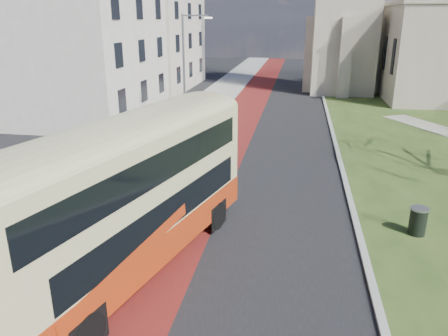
# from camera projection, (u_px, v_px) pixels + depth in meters

# --- Properties ---
(ground) EXTENTS (160.00, 160.00, 0.00)m
(ground) POSITION_uv_depth(u_px,v_px,m) (182.00, 267.00, 14.56)
(ground) COLOR black
(ground) RESTS_ON ground
(road_carriageway) EXTENTS (9.00, 120.00, 0.01)m
(road_carriageway) POSITION_uv_depth(u_px,v_px,m) (269.00, 128.00, 32.96)
(road_carriageway) COLOR black
(road_carriageway) RESTS_ON ground
(bus_lane) EXTENTS (3.40, 120.00, 0.01)m
(bus_lane) POSITION_uv_depth(u_px,v_px,m) (234.00, 126.00, 33.39)
(bus_lane) COLOR #591414
(bus_lane) RESTS_ON ground
(pavement_west) EXTENTS (4.00, 120.00, 0.12)m
(pavement_west) POSITION_uv_depth(u_px,v_px,m) (186.00, 124.00, 33.97)
(pavement_west) COLOR gray
(pavement_west) RESTS_ON ground
(kerb_west) EXTENTS (0.25, 120.00, 0.13)m
(kerb_west) POSITION_uv_depth(u_px,v_px,m) (211.00, 125.00, 33.65)
(kerb_west) COLOR #999993
(kerb_west) RESTS_ON ground
(kerb_east) EXTENTS (0.25, 80.00, 0.13)m
(kerb_east) POSITION_uv_depth(u_px,v_px,m) (330.00, 123.00, 34.07)
(kerb_east) COLOR #999993
(kerb_east) RESTS_ON ground
(pedestrian_railing) EXTENTS (0.07, 24.00, 1.12)m
(pedestrian_railing) POSITION_uv_depth(u_px,v_px,m) (138.00, 199.00, 18.57)
(pedestrian_railing) COLOR #0C3622
(pedestrian_railing) RESTS_ON ground
(street_block_near) EXTENTS (10.30, 14.30, 13.00)m
(street_block_near) POSITION_uv_depth(u_px,v_px,m) (81.00, 36.00, 35.17)
(street_block_near) COLOR beige
(street_block_near) RESTS_ON ground
(street_block_far) EXTENTS (10.30, 16.30, 11.50)m
(street_block_far) POSITION_uv_depth(u_px,v_px,m) (148.00, 37.00, 50.33)
(street_block_far) COLOR beige
(street_block_far) RESTS_ON ground
(streetlamp) EXTENTS (2.13, 0.18, 8.00)m
(streetlamp) POSITION_uv_depth(u_px,v_px,m) (186.00, 67.00, 30.53)
(streetlamp) COLOR gray
(streetlamp) RESTS_ON pavement_west
(bus) EXTENTS (5.56, 11.87, 4.84)m
(bus) POSITION_uv_depth(u_px,v_px,m) (126.00, 193.00, 13.46)
(bus) COLOR #A5300F
(bus) RESTS_ON ground
(litter_bin) EXTENTS (0.77, 0.77, 1.08)m
(litter_bin) POSITION_uv_depth(u_px,v_px,m) (418.00, 221.00, 16.51)
(litter_bin) COLOR black
(litter_bin) RESTS_ON grass_green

